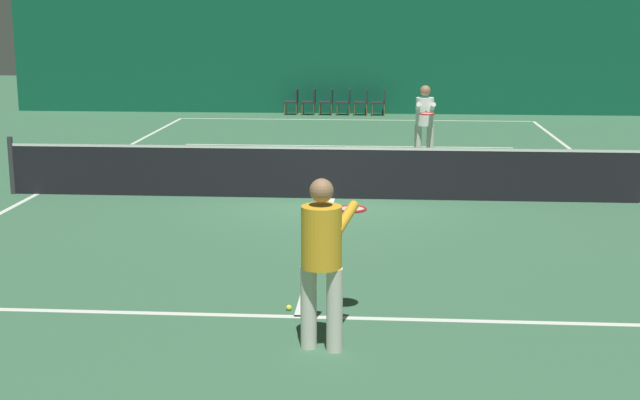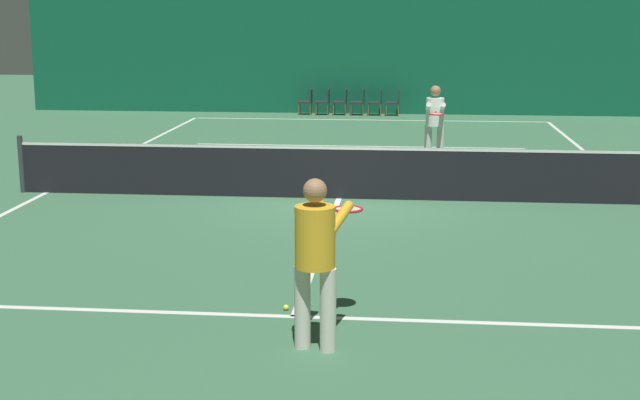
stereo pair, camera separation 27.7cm
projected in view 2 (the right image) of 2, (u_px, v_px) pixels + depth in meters
name	position (u px, v px, depth m)	size (l,w,h in m)	color
ground_plane	(339.00, 199.00, 16.15)	(60.00, 60.00, 0.00)	#386647
backdrop_curtain	(372.00, 39.00, 28.97)	(23.00, 0.12, 4.89)	#0F5138
court_line_baseline_far	(368.00, 120.00, 27.73)	(11.00, 0.10, 0.00)	silver
court_line_service_far	(359.00, 146.00, 22.38)	(8.25, 0.10, 0.00)	silver
court_line_service_near	(295.00, 316.00, 9.92)	(8.25, 0.10, 0.00)	silver
court_line_sideline_left	(47.00, 192.00, 16.68)	(0.10, 23.80, 0.00)	silver
court_line_centre	(339.00, 198.00, 16.15)	(0.10, 12.80, 0.00)	silver
tennis_net	(339.00, 171.00, 16.04)	(12.00, 0.10, 1.07)	black
player_near	(317.00, 250.00, 8.80)	(0.71, 1.43, 1.75)	beige
player_far	(435.00, 119.00, 19.59)	(0.43, 1.38, 1.73)	beige
courtside_chair_0	(307.00, 100.00, 29.04)	(0.44, 0.44, 0.84)	brown
courtside_chair_1	(325.00, 100.00, 28.99)	(0.44, 0.44, 0.84)	brown
courtside_chair_2	(342.00, 100.00, 28.93)	(0.44, 0.44, 0.84)	brown
courtside_chair_3	(360.00, 100.00, 28.88)	(0.44, 0.44, 0.84)	brown
courtside_chair_4	(377.00, 101.00, 28.82)	(0.44, 0.44, 0.84)	brown
courtside_chair_5	(395.00, 101.00, 28.77)	(0.44, 0.44, 0.84)	brown
tennis_ball	(286.00, 307.00, 10.13)	(0.07, 0.07, 0.07)	#D1DB33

